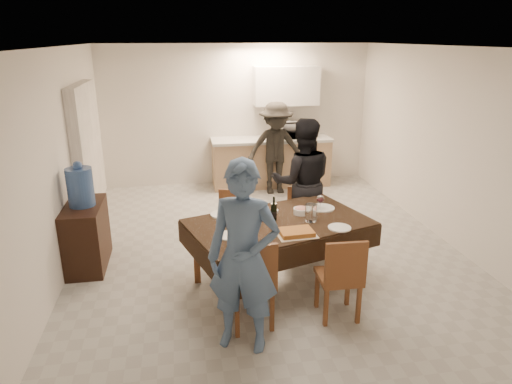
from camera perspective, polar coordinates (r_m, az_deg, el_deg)
floor at (r=6.25m, az=1.35°, el=-6.85°), size 5.00×6.00×0.02m
ceiling at (r=5.63m, az=1.57°, el=17.71°), size 5.00×6.00×0.02m
wall_back at (r=8.71m, az=-2.39°, el=9.53°), size 5.00×0.02×2.60m
wall_front at (r=3.10m, az=12.31°, el=-8.81°), size 5.00×0.02×2.60m
wall_left at (r=5.88m, az=-23.27°, el=3.39°), size 0.02×6.00×2.60m
wall_right at (r=6.74m, az=22.89°, el=5.28°), size 0.02×6.00×2.60m
stub_partition at (r=7.06m, az=-20.29°, el=4.05°), size 0.15×1.40×2.10m
kitchen_base_cabinet at (r=8.69m, az=1.89°, el=3.63°), size 2.20×0.60×0.86m
kitchen_worktop at (r=8.58m, az=1.93°, el=6.56°), size 2.24×0.64×0.05m
upper_cabinet at (r=8.62m, az=3.81°, el=13.10°), size 1.20×0.34×0.70m
dining_table at (r=5.11m, az=2.88°, el=-4.05°), size 2.20×1.67×0.76m
chair_near_left at (r=4.36m, az=-0.62°, el=-10.55°), size 0.48×0.48×0.51m
chair_near_right at (r=4.58m, az=10.72°, el=-9.66°), size 0.42×0.42×0.49m
chair_far_left at (r=5.73m, az=-3.01°, el=-3.67°), size 0.49×0.50×0.46m
chair_far_right at (r=5.89m, az=5.72°, el=-3.16°), size 0.49×0.50×0.45m
console at (r=5.98m, az=-20.41°, el=-5.16°), size 0.43×0.86×0.80m
water_jug at (r=5.76m, az=-21.12°, el=0.58°), size 0.31×0.31×0.46m
wine_bottle at (r=5.08m, az=2.24°, el=-2.05°), size 0.07×0.07×0.28m
water_pitcher at (r=5.10m, az=6.87°, el=-2.59°), size 0.13×0.13×0.20m
savoury_tart at (r=4.77m, az=5.06°, el=-5.05°), size 0.42×0.33×0.05m
salad_bowl at (r=5.31m, az=5.64°, el=-2.39°), size 0.18×0.18×0.07m
mushroom_dish at (r=5.33m, az=1.71°, el=-2.42°), size 0.19×0.19×0.03m
wine_glass_a at (r=4.74m, az=-2.96°, el=-4.12°), size 0.09×0.09×0.20m
wine_glass_b at (r=5.42m, az=8.02°, el=-1.32°), size 0.09×0.09×0.20m
wine_glass_c at (r=5.30m, az=0.09°, el=-1.75°), size 0.08×0.08×0.17m
plate_near_left at (r=4.73m, az=-3.47°, el=-5.45°), size 0.24×0.24×0.01m
plate_near_right at (r=4.99m, az=10.40°, el=-4.41°), size 0.25×0.25×0.01m
plate_far_left at (r=5.28m, az=-4.20°, el=-2.79°), size 0.28×0.28×0.02m
plate_far_right at (r=5.51m, az=8.32°, el=-1.99°), size 0.29×0.29×0.02m
microwave at (r=8.65m, az=5.06°, el=7.76°), size 0.53×0.36×0.29m
person_near at (r=4.01m, az=-1.58°, el=-8.27°), size 0.76×0.63×1.77m
person_far at (r=6.14m, az=5.80°, el=1.23°), size 0.92×0.76×1.72m
person_kitchen at (r=8.16m, az=2.48°, el=5.46°), size 1.06×0.61×1.65m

